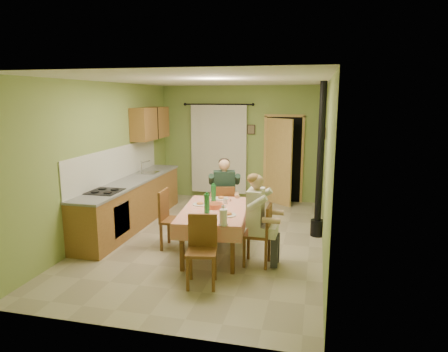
% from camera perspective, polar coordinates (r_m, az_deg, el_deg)
% --- Properties ---
extents(floor, '(4.00, 6.00, 0.01)m').
position_cam_1_polar(floor, '(7.35, -2.10, -8.89)').
color(floor, tan).
rests_on(floor, ground).
extents(room_shell, '(4.04, 6.04, 2.82)m').
position_cam_1_polar(room_shell, '(6.94, -2.21, 5.37)').
color(room_shell, '#88A152').
rests_on(room_shell, ground).
extents(kitchen_run, '(0.64, 3.64, 1.56)m').
position_cam_1_polar(kitchen_run, '(8.15, -13.03, -3.59)').
color(kitchen_run, brown).
rests_on(kitchen_run, ground).
extents(upper_cabinets, '(0.35, 1.40, 0.70)m').
position_cam_1_polar(upper_cabinets, '(9.14, -10.47, 7.42)').
color(upper_cabinets, brown).
rests_on(upper_cabinets, room_shell).
extents(curtain, '(1.70, 0.07, 2.22)m').
position_cam_1_polar(curtain, '(9.93, -0.77, 3.91)').
color(curtain, black).
rests_on(curtain, ground).
extents(doorway, '(0.96, 0.56, 2.15)m').
position_cam_1_polar(doorway, '(9.65, 8.16, 2.32)').
color(doorway, black).
rests_on(doorway, ground).
extents(dining_table, '(1.19, 1.79, 0.76)m').
position_cam_1_polar(dining_table, '(6.54, -1.38, -7.93)').
color(dining_table, '#E5907A').
rests_on(dining_table, ground).
extents(tableware, '(0.84, 1.59, 0.33)m').
position_cam_1_polar(tableware, '(6.30, -1.36, -4.43)').
color(tableware, white).
rests_on(tableware, dining_table).
extents(chair_far, '(0.45, 0.45, 0.92)m').
position_cam_1_polar(chair_far, '(7.55, 0.05, -6.02)').
color(chair_far, brown).
rests_on(chair_far, ground).
extents(chair_near, '(0.47, 0.47, 0.96)m').
position_cam_1_polar(chair_near, '(5.55, -3.18, -12.55)').
color(chair_near, brown).
rests_on(chair_near, ground).
extents(chair_right, '(0.40, 0.40, 0.94)m').
position_cam_1_polar(chair_right, '(6.19, 4.86, -9.99)').
color(chair_right, brown).
rests_on(chair_right, ground).
extents(chair_left, '(0.45, 0.45, 1.00)m').
position_cam_1_polar(chair_left, '(6.88, -7.07, -7.82)').
color(chair_left, brown).
rests_on(chair_left, ground).
extents(man_far, '(0.64, 0.56, 1.39)m').
position_cam_1_polar(man_far, '(7.41, 0.05, -1.63)').
color(man_far, '#192D23').
rests_on(man_far, chair_far).
extents(man_right, '(0.47, 0.59, 1.39)m').
position_cam_1_polar(man_right, '(6.01, 4.84, -4.73)').
color(man_right, beige).
rests_on(man_right, chair_right).
extents(stove_flue, '(0.24, 0.24, 2.80)m').
position_cam_1_polar(stove_flue, '(7.40, 13.44, -0.79)').
color(stove_flue, black).
rests_on(stove_flue, ground).
extents(picture_back, '(0.19, 0.03, 0.23)m').
position_cam_1_polar(picture_back, '(9.78, 3.90, 6.65)').
color(picture_back, black).
rests_on(picture_back, room_shell).
extents(picture_right, '(0.03, 0.31, 0.21)m').
position_cam_1_polar(picture_right, '(7.88, 14.24, 5.96)').
color(picture_right, brown).
rests_on(picture_right, room_shell).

